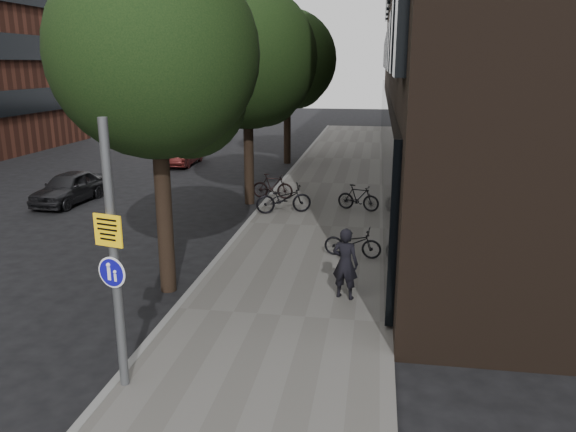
% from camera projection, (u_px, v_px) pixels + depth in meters
% --- Properties ---
extents(ground, '(120.00, 120.00, 0.00)m').
position_uv_depth(ground, '(227.00, 417.00, 8.37)').
color(ground, black).
rests_on(ground, ground).
extents(sidewalk, '(4.50, 60.00, 0.12)m').
position_uv_depth(sidewalk, '(316.00, 227.00, 17.85)').
color(sidewalk, '#5B5955').
rests_on(sidewalk, ground).
extents(curb_edge, '(0.15, 60.00, 0.13)m').
position_uv_depth(curb_edge, '(247.00, 224.00, 18.19)').
color(curb_edge, slate).
rests_on(curb_edge, ground).
extents(street_tree_near, '(4.40, 4.40, 7.50)m').
position_uv_depth(street_tree_near, '(161.00, 63.00, 11.84)').
color(street_tree_near, black).
rests_on(street_tree_near, ground).
extents(street_tree_mid, '(5.00, 5.00, 7.80)m').
position_uv_depth(street_tree_mid, '(250.00, 63.00, 19.94)').
color(street_tree_mid, black).
rests_on(street_tree_mid, ground).
extents(street_tree_far, '(5.00, 5.00, 7.80)m').
position_uv_depth(street_tree_far, '(289.00, 63.00, 28.52)').
color(street_tree_far, black).
rests_on(street_tree_far, ground).
extents(signpost, '(0.48, 0.14, 4.24)m').
position_uv_depth(signpost, '(114.00, 258.00, 8.46)').
color(signpost, '#595B5E').
rests_on(signpost, sidewalk).
extents(pedestrian, '(0.66, 0.53, 1.59)m').
position_uv_depth(pedestrian, '(345.00, 263.00, 12.13)').
color(pedestrian, black).
rests_on(pedestrian, sidewalk).
extents(parked_bike_facade_near, '(1.59, 0.76, 0.80)m').
position_uv_depth(parked_bike_facade_near, '(353.00, 242.00, 14.85)').
color(parked_bike_facade_near, black).
rests_on(parked_bike_facade_near, sidewalk).
extents(parked_bike_facade_far, '(1.57, 0.85, 0.91)m').
position_uv_depth(parked_bike_facade_far, '(358.00, 198.00, 19.58)').
color(parked_bike_facade_far, black).
rests_on(parked_bike_facade_far, sidewalk).
extents(parked_bike_curb_near, '(2.03, 1.29, 1.01)m').
position_uv_depth(parked_bike_curb_near, '(284.00, 198.00, 19.24)').
color(parked_bike_curb_near, black).
rests_on(parked_bike_curb_near, sidewalk).
extents(parked_bike_curb_far, '(1.62, 0.59, 0.95)m').
position_uv_depth(parked_bike_curb_far, '(273.00, 186.00, 21.32)').
color(parked_bike_curb_far, black).
rests_on(parked_bike_curb_far, sidewalk).
extents(parked_car_near, '(1.66, 3.59, 1.19)m').
position_uv_depth(parked_car_near, '(69.00, 188.00, 21.08)').
color(parked_car_near, black).
rests_on(parked_car_near, ground).
extents(parked_car_mid, '(1.31, 3.61, 1.18)m').
position_uv_depth(parked_car_mid, '(183.00, 153.00, 29.11)').
color(parked_car_mid, '#521817').
rests_on(parked_car_mid, ground).
extents(parked_car_far, '(1.89, 3.94, 1.11)m').
position_uv_depth(parked_car_far, '(211.00, 132.00, 38.44)').
color(parked_car_far, black).
rests_on(parked_car_far, ground).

